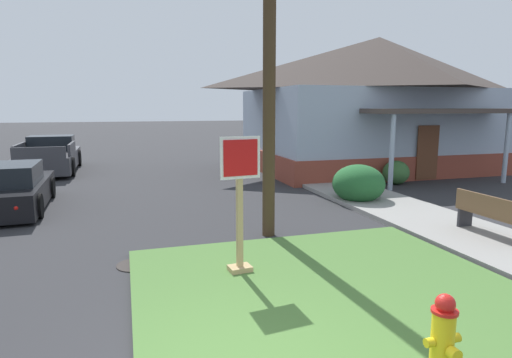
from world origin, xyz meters
The scene contains 11 objects.
grass_corner_patch centered at (1.85, 1.47, 0.04)m, with size 5.64×5.84×0.08m, color #477033.
sidewalk_strip centered at (5.87, 5.57, 0.06)m, with size 2.20×16.38×0.12m, color gray.
fire_hydrant centered at (1.89, -0.47, 0.50)m, with size 0.38×0.34×0.90m.
stop_sign centered at (0.75, 2.85, 1.12)m, with size 0.66×0.32×2.20m.
manhole_cover centered at (-0.85, 3.83, 0.01)m, with size 0.70×0.70×0.02m, color black.
parked_sedan_black centered at (-3.98, 9.03, 0.54)m, with size 2.05×4.28×1.25m.
pickup_truck_charcoal centered at (-4.01, 16.27, 0.62)m, with size 2.22×5.34×1.48m.
street_bench centered at (6.08, 3.07, 0.59)m, with size 0.41×1.72×0.85m.
corner_house centered at (9.75, 13.20, 2.92)m, with size 11.08×8.58×5.68m.
shrub_near_porch centered at (8.19, 9.34, 0.42)m, with size 0.92×0.92×0.85m, color #386633.
shrub_by_curb centered at (5.40, 7.12, 0.55)m, with size 1.49×1.49×1.10m, color #245D2D.
Camera 1 is at (-0.94, -3.60, 2.73)m, focal length 30.15 mm.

